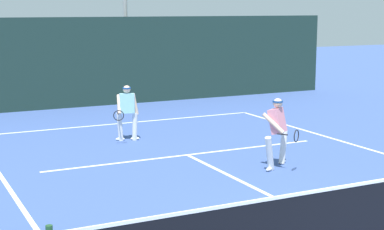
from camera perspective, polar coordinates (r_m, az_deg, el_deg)
court_line_baseline_far at (r=19.98m, az=-6.50°, el=-0.77°), size 9.25×0.10×0.01m
court_line_service at (r=15.61m, az=-0.44°, el=-3.76°), size 7.54×0.10×0.01m
court_line_centre at (r=12.87m, az=5.92°, el=-6.83°), size 0.10×6.40×0.01m
tennis_net at (r=10.29m, az=15.60°, el=-8.61°), size 10.14×0.09×1.07m
player_near at (r=14.38m, az=8.01°, el=-1.35°), size 1.05×1.11×1.65m
player_far at (r=17.23m, az=-6.12°, el=0.42°), size 0.92×0.84×1.58m
tennis_ball at (r=13.01m, az=15.01°, el=-6.81°), size 0.07×0.07×0.07m
tennis_ball_extra at (r=18.82m, az=7.55°, el=-1.37°), size 0.07×0.07×0.07m
back_fence_windscreen at (r=23.38m, az=-9.81°, el=4.90°), size 21.41×0.12×3.38m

